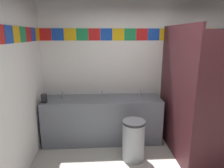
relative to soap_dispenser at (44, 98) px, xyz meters
name	(u,v)px	position (x,y,z in m)	size (l,w,h in m)	color
wall_back	(140,67)	(1.79, 0.52, 0.46)	(3.83, 0.09, 2.77)	white
vanity_counter	(102,119)	(1.01, 0.18, -0.49)	(2.19, 0.60, 0.85)	slate
faucet_left	(63,95)	(0.28, 0.27, -0.03)	(0.04, 0.10, 0.14)	silver
faucet_center	(102,94)	(1.01, 0.27, -0.03)	(0.04, 0.10, 0.14)	silver
faucet_right	(140,94)	(1.74, 0.27, -0.03)	(0.04, 0.10, 0.14)	silver
soap_dispenser	(44,98)	(0.00, 0.00, 0.00)	(0.09, 0.09, 0.16)	black
stall_divider	(192,96)	(2.39, -0.52, 0.15)	(0.92, 1.47, 2.16)	#471E23
toilet	(191,126)	(2.70, 0.04, -0.62)	(0.39, 0.49, 0.74)	white
trash_bin	(134,140)	(1.51, -0.48, -0.59)	(0.37, 0.37, 0.68)	#999EA3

